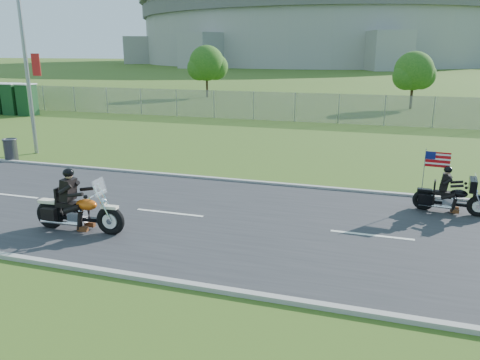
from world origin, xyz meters
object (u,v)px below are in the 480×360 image
(streetlight, at_px, (26,32))
(porta_toilet_b, at_px, (12,100))
(motorcycle_follow, at_px, (451,198))
(porta_toilet_a, at_px, (27,100))
(motorcycle_lead, at_px, (78,212))
(trash_can, at_px, (11,150))

(streetlight, xyz_separation_m, porta_toilet_b, (-11.42, 10.78, -4.49))
(motorcycle_follow, bearing_deg, porta_toilet_a, 158.79)
(porta_toilet_a, distance_m, motorcycle_follow, 31.67)
(porta_toilet_b, bearing_deg, streetlight, -43.35)
(porta_toilet_a, bearing_deg, streetlight, -47.09)
(porta_toilet_a, xyz_separation_m, motorcycle_lead, (18.23, -19.05, -0.58))
(porta_toilet_a, height_order, porta_toilet_b, same)
(porta_toilet_a, distance_m, porta_toilet_b, 1.40)
(porta_toilet_b, xyz_separation_m, trash_can, (11.49, -12.70, -0.65))
(porta_toilet_a, bearing_deg, porta_toilet_b, 180.00)
(porta_toilet_a, bearing_deg, trash_can, -51.54)
(porta_toilet_a, distance_m, trash_can, 16.23)
(porta_toilet_b, height_order, motorcycle_lead, porta_toilet_b)
(porta_toilet_a, xyz_separation_m, porta_toilet_b, (-1.40, 0.00, 0.00))
(motorcycle_follow, bearing_deg, streetlight, 174.60)
(porta_toilet_a, relative_size, motorcycle_follow, 1.04)
(porta_toilet_b, bearing_deg, trash_can, -47.87)
(streetlight, bearing_deg, porta_toilet_a, 132.91)
(porta_toilet_b, bearing_deg, motorcycle_follow, -25.92)
(motorcycle_lead, distance_m, trash_can, 10.32)
(streetlight, distance_m, porta_toilet_a, 15.39)
(trash_can, bearing_deg, porta_toilet_b, 132.13)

